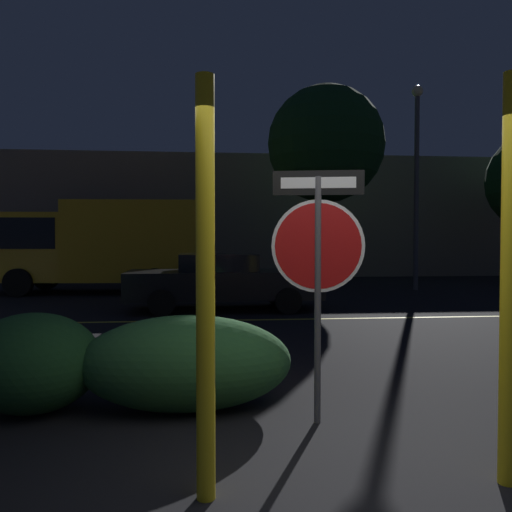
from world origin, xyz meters
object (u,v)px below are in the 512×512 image
hedge_bush_2 (186,363)px  tree_1 (326,145)px  passing_car_2 (223,281)px  hedge_bush_1 (33,363)px  street_lamp (417,169)px  delivery_truck (94,243)px  stop_sign (318,247)px  yellow_pole_left (205,289)px  yellow_pole_right (510,280)px

hedge_bush_2 → tree_1: 13.94m
passing_car_2 → hedge_bush_1: bearing=-17.5°
tree_1 → hedge_bush_1: bearing=-115.1°
hedge_bush_1 → tree_1: 14.38m
hedge_bush_1 → street_lamp: 14.60m
hedge_bush_2 → passing_car_2: bearing=85.5°
street_lamp → delivery_truck: bearing=179.2°
stop_sign → passing_car_2: bearing=105.8°
stop_sign → street_lamp: 13.40m
yellow_pole_left → hedge_bush_1: yellow_pole_left is taller
yellow_pole_right → tree_1: 14.73m
yellow_pole_left → hedge_bush_2: size_ratio=1.31×
yellow_pole_left → passing_car_2: (0.35, 8.77, -0.66)m
yellow_pole_left → street_lamp: size_ratio=0.40×
yellow_pole_right → hedge_bush_2: yellow_pole_right is taller
tree_1 → street_lamp: bearing=-21.6°
yellow_pole_right → street_lamp: bearing=69.4°
hedge_bush_2 → delivery_truck: (-3.44, 11.47, 1.13)m
hedge_bush_1 → passing_car_2: size_ratio=0.27×
tree_1 → hedge_bush_2: bearing=-109.1°
yellow_pole_left → tree_1: size_ratio=0.38×
stop_sign → delivery_truck: (-4.65, 11.91, -0.01)m
hedge_bush_2 → tree_1: tree_1 is taller
hedge_bush_1 → tree_1: size_ratio=0.18×
hedge_bush_2 → stop_sign: bearing=-19.9°
tree_1 → yellow_pole_right: bearing=-98.3°
yellow_pole_right → passing_car_2: yellow_pole_right is taller
stop_sign → tree_1: (3.11, 12.88, 3.43)m
hedge_bush_1 → hedge_bush_2: (1.47, -0.09, -0.02)m
yellow_pole_left → street_lamp: 15.00m
hedge_bush_1 → delivery_truck: 11.60m
street_lamp → passing_car_2: bearing=-147.3°
stop_sign → hedge_bush_1: size_ratio=1.79×
passing_car_2 → street_lamp: bearing=121.4°
stop_sign → hedge_bush_2: size_ratio=1.11×
passing_car_2 → street_lamp: (6.60, 4.24, 3.37)m
yellow_pole_right → tree_1: tree_1 is taller
yellow_pole_right → passing_car_2: bearing=101.0°
hedge_bush_2 → tree_1: bearing=70.9°
street_lamp → yellow_pole_left: bearing=-118.1°
yellow_pole_left → tree_1: bearing=73.8°
delivery_truck → street_lamp: (10.60, -0.15, 2.47)m
tree_1 → delivery_truck: bearing=-172.9°
hedge_bush_2 → delivery_truck: size_ratio=0.30×
hedge_bush_2 → yellow_pole_left: bearing=-83.1°
stop_sign → yellow_pole_right: 1.64m
yellow_pole_right → hedge_bush_2: bearing=143.2°
delivery_truck → stop_sign: bearing=-155.9°
stop_sign → hedge_bush_2: (-1.21, 0.44, -1.14)m
yellow_pole_left → hedge_bush_2: yellow_pole_left is taller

